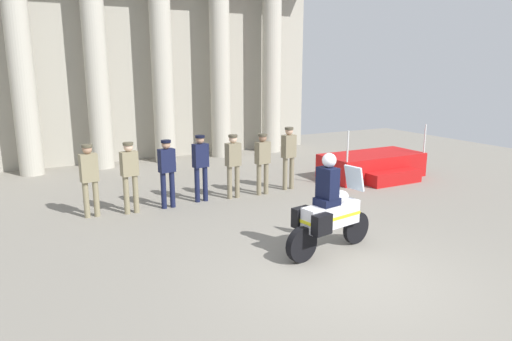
% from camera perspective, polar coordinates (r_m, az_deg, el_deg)
% --- Properties ---
extents(ground_plane, '(28.00, 28.00, 0.00)m').
position_cam_1_polar(ground_plane, '(7.99, 11.45, -12.75)').
color(ground_plane, gray).
extents(colonnade_backdrop, '(15.08, 1.59, 7.84)m').
position_cam_1_polar(colonnade_backdrop, '(17.13, -15.86, 14.59)').
color(colonnade_backdrop, '#A49F91').
rests_on(colonnade_backdrop, ground_plane).
extents(reviewing_stand, '(3.21, 2.00, 1.65)m').
position_cam_1_polar(reviewing_stand, '(14.87, 14.30, 0.52)').
color(reviewing_stand, '#B71414').
rests_on(reviewing_stand, ground_plane).
extents(officer_in_row_0, '(0.41, 0.27, 1.70)m').
position_cam_1_polar(officer_in_row_0, '(11.13, -19.94, -0.50)').
color(officer_in_row_0, '#847A5B').
rests_on(officer_in_row_0, ground_plane).
extents(officer_in_row_1, '(0.41, 0.27, 1.70)m').
position_cam_1_polar(officer_in_row_1, '(11.13, -15.36, -0.16)').
color(officer_in_row_1, '#847A5B').
rests_on(officer_in_row_1, ground_plane).
extents(officer_in_row_2, '(0.41, 0.27, 1.69)m').
position_cam_1_polar(officer_in_row_2, '(11.35, -10.96, 0.28)').
color(officer_in_row_2, '#141938').
rests_on(officer_in_row_2, ground_plane).
extents(officer_in_row_3, '(0.41, 0.27, 1.72)m').
position_cam_1_polar(officer_in_row_3, '(11.77, -6.87, 0.95)').
color(officer_in_row_3, '#141938').
rests_on(officer_in_row_3, ground_plane).
extents(officer_in_row_4, '(0.41, 0.27, 1.69)m').
position_cam_1_polar(officer_in_row_4, '(12.00, -2.85, 1.17)').
color(officer_in_row_4, '#7A7056').
rests_on(officer_in_row_4, ground_plane).
extents(officer_in_row_5, '(0.41, 0.27, 1.66)m').
position_cam_1_polar(officer_in_row_5, '(12.34, 0.82, 1.43)').
color(officer_in_row_5, '#7A7056').
rests_on(officer_in_row_5, ground_plane).
extents(officer_in_row_6, '(0.41, 0.27, 1.77)m').
position_cam_1_polar(officer_in_row_6, '(12.90, 4.07, 2.18)').
color(officer_in_row_6, '#7A7056').
rests_on(officer_in_row_6, ground_plane).
extents(motorcycle_with_rider, '(2.08, 0.77, 1.90)m').
position_cam_1_polar(motorcycle_with_rider, '(8.59, 8.95, -5.11)').
color(motorcycle_with_rider, black).
rests_on(motorcycle_with_rider, ground_plane).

